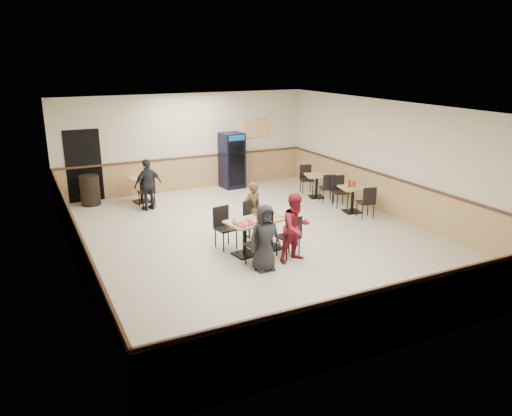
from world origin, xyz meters
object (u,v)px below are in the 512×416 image
diner_man_opposite (253,209)px  back_table (141,185)px  pepsi_cooler (232,160)px  main_table (258,230)px  diner_woman_left (265,238)px  diner_woman_right (296,228)px  lone_diner (148,185)px  side_table_far (317,182)px  trash_bin (90,190)px  side_table_near (353,196)px

diner_man_opposite → back_table: 4.35m
pepsi_cooler → main_table: bearing=-112.1°
diner_woman_left → back_table: 5.93m
diner_woman_left → diner_woman_right: size_ratio=0.94×
lone_diner → side_table_far: size_ratio=1.76×
lone_diner → back_table: lone_diner is taller
main_table → trash_bin: 5.94m
main_table → diner_woman_left: 0.97m
back_table → diner_man_opposite: bearing=-67.8°
diner_woman_left → pepsi_cooler: size_ratio=0.77×
lone_diner → side_table_near: 5.58m
diner_man_opposite → diner_woman_right: bearing=84.6°
diner_woman_right → back_table: 6.00m
diner_man_opposite → side_table_far: 3.89m
diner_woman_left → diner_woman_right: diner_woman_right is taller
main_table → pepsi_cooler: (1.70, 5.33, 0.39)m
lone_diner → back_table: (-0.00, 0.84, -0.22)m
diner_woman_left → side_table_near: diner_woman_left is taller
side_table_near → back_table: bearing=144.5°
diner_woman_right → lone_diner: (-1.82, 4.87, -0.01)m
diner_woman_left → diner_woman_right: bearing=10.7°
main_table → diner_woman_left: size_ratio=1.10×
diner_woman_left → back_table: size_ratio=1.81×
diner_woman_right → back_table: (-1.82, 5.71, -0.23)m
lone_diner → side_table_far: lone_diner is taller
diner_woman_right → trash_bin: 6.86m
diner_woman_right → side_table_far: bearing=42.4°
lone_diner → back_table: size_ratio=1.91×
lone_diner → diner_woman_right: bearing=93.9°
back_table → trash_bin: bearing=165.8°
diner_woman_right → side_table_near: size_ratio=1.88×
main_table → diner_woman_left: bearing=-117.9°
trash_bin → diner_man_opposite: bearing=-55.4°
back_table → pepsi_cooler: size_ratio=0.42×
diner_man_opposite → pepsi_cooler: (1.40, 4.42, 0.22)m
diner_man_opposite → lone_diner: 3.58m
back_table → trash_bin: (-1.38, 0.35, -0.07)m
side_table_far → trash_bin: size_ratio=0.95×
diner_woman_left → trash_bin: diner_woman_left is taller
back_table → lone_diner: bearing=-90.0°
side_table_far → lone_diner: bearing=168.6°
main_table → side_table_far: (3.49, 3.12, -0.03)m
main_table → back_table: (-1.34, 4.93, -0.00)m
lone_diner → side_table_near: size_ratio=1.86×
diner_woman_left → side_table_near: bearing=32.5°
side_table_far → back_table: 5.16m
diner_man_opposite → trash_bin: 5.32m
diner_woman_left → side_table_near: (3.87, 2.34, -0.21)m
side_table_far → diner_man_opposite: bearing=-145.3°
side_table_near → trash_bin: 7.37m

